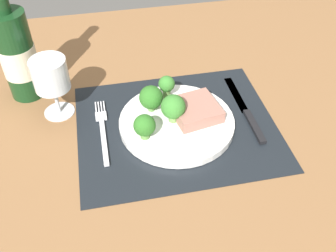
{
  "coord_description": "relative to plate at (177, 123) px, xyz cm",
  "views": [
    {
      "loc": [
        -13.6,
        -57.47,
        55.84
      ],
      "look_at": [
        -2.16,
        -1.47,
        1.9
      ],
      "focal_mm": 41.1,
      "sensor_mm": 36.0,
      "label": 1
    }
  ],
  "objects": [
    {
      "name": "ground_plane",
      "position": [
        0.0,
        0.0,
        -2.6
      ],
      "size": [
        140.0,
        110.0,
        3.0
      ],
      "primitive_type": "cube",
      "color": "brown"
    },
    {
      "name": "placemat",
      "position": [
        0.0,
        0.0,
        -0.95
      ],
      "size": [
        41.44,
        34.61,
        0.3
      ],
      "primitive_type": "cube",
      "color": "black",
      "rests_on": "ground_plane"
    },
    {
      "name": "broccoli_near_fork",
      "position": [
        -0.78,
        0.16,
        4.4
      ],
      "size": [
        5.05,
        5.05,
        6.25
      ],
      "color": "#6B994C",
      "rests_on": "plate"
    },
    {
      "name": "broccoli_near_steak",
      "position": [
        -0.54,
        7.89,
        4.09
      ],
      "size": [
        3.58,
        3.58,
        5.38
      ],
      "color": "#5B8942",
      "rests_on": "plate"
    },
    {
      "name": "fork",
      "position": [
        -15.41,
        1.42,
        -0.55
      ],
      "size": [
        2.4,
        19.2,
        0.5
      ],
      "rotation": [
        0.0,
        0.0,
        -0.03
      ],
      "color": "silver",
      "rests_on": "placemat"
    },
    {
      "name": "broccoli_back_left",
      "position": [
        -4.6,
        4.27,
        4.12
      ],
      "size": [
        5.03,
        5.03,
        5.89
      ],
      "color": "#5B8942",
      "rests_on": "plate"
    },
    {
      "name": "broccoli_center",
      "position": [
        -7.24,
        -3.67,
        3.84
      ],
      "size": [
        4.39,
        4.39,
        5.36
      ],
      "color": "#5B8942",
      "rests_on": "plate"
    },
    {
      "name": "wine_glass",
      "position": [
        -24.27,
        9.69,
        8.21
      ],
      "size": [
        7.38,
        7.38,
        13.47
      ],
      "color": "silver",
      "rests_on": "ground_plane"
    },
    {
      "name": "knife",
      "position": [
        15.8,
        0.53,
        -0.5
      ],
      "size": [
        1.8,
        23.0,
        0.8
      ],
      "rotation": [
        0.0,
        0.0,
        0.0
      ],
      "color": "black",
      "rests_on": "placemat"
    },
    {
      "name": "wine_bottle",
      "position": [
        -31.16,
        18.08,
        9.4
      ],
      "size": [
        7.77,
        7.77,
        29.16
      ],
      "color": "#143819",
      "rests_on": "ground_plane"
    },
    {
      "name": "steak",
      "position": [
        4.11,
        0.79,
        2.15
      ],
      "size": [
        10.77,
        10.7,
        2.7
      ],
      "primitive_type": "cube",
      "rotation": [
        0.0,
        0.0,
        0.19
      ],
      "color": "#9E6B5B",
      "rests_on": "plate"
    },
    {
      "name": "plate",
      "position": [
        0.0,
        0.0,
        0.0
      ],
      "size": [
        24.1,
        24.1,
        1.6
      ],
      "primitive_type": "cylinder",
      "color": "white",
      "rests_on": "placemat"
    }
  ]
}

